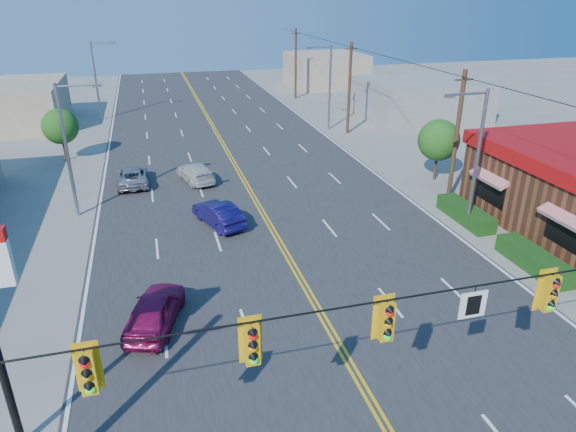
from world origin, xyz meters
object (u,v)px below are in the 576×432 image
object	(u,v)px
car_magenta	(155,311)
car_blue	(219,215)
signal_span	(424,332)
car_silver	(132,177)
car_white	(196,173)

from	to	relation	value
car_magenta	car_blue	bearing A→B (deg)	-95.45
signal_span	car_silver	bearing A→B (deg)	105.97
car_white	car_blue	bearing A→B (deg)	79.47
car_white	car_magenta	bearing A→B (deg)	64.57
signal_span	car_blue	world-z (taller)	signal_span
signal_span	car_silver	xyz separation A→B (m)	(-7.61, 26.59, -4.26)
signal_span	car_white	distance (m)	26.71
car_magenta	car_blue	xyz separation A→B (m)	(3.94, 9.13, -0.04)
car_magenta	car_blue	distance (m)	9.94
car_magenta	car_blue	world-z (taller)	car_magenta
signal_span	car_blue	distance (m)	18.87
signal_span	car_magenta	bearing A→B (deg)	126.37
car_magenta	car_silver	bearing A→B (deg)	-69.08
car_blue	car_silver	xyz separation A→B (m)	(-4.87, 8.39, -0.06)
car_blue	car_white	xyz separation A→B (m)	(-0.49, 7.98, -0.05)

